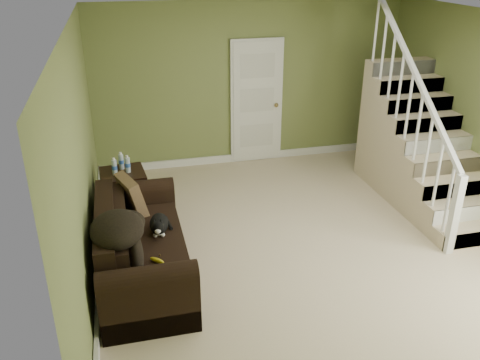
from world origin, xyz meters
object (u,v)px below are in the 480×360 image
sofa (139,251)px  side_table (125,195)px  cat (159,225)px  banana (157,260)px

sofa → side_table: bearing=94.1°
side_table → cat: bearing=-75.0°
side_table → banana: side_table is taller
side_table → banana: bearing=-82.0°
side_table → banana: (0.26, -1.86, 0.14)m
sofa → cat: 0.35m
sofa → banana: size_ratio=12.40×
banana → cat: bearing=35.0°
side_table → banana: 1.89m
side_table → cat: side_table is taller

